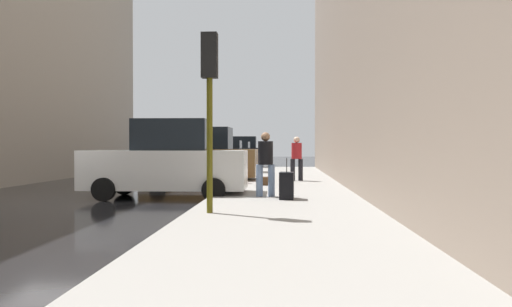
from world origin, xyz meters
The scene contains 13 objects.
ground_plane centered at (0.00, 0.00, 0.00)m, with size 120.00×120.00×0.00m, color black.
sidewalk centered at (6.00, 0.00, 0.07)m, with size 4.00×40.00×0.15m, color gray.
parked_white_van centered at (2.65, 1.59, 1.03)m, with size 4.63×2.11×2.25m.
parked_bronze_suv centered at (2.65, 7.47, 1.03)m, with size 4.64×2.15×2.25m.
parked_silver_sedan centered at (2.65, 13.30, 0.85)m, with size 4.21×2.08×1.79m.
parked_gray_coupe centered at (2.65, 19.47, 0.85)m, with size 4.23×2.12×1.79m.
parked_black_suv centered at (2.65, 26.04, 1.03)m, with size 4.63×2.13×2.25m.
fire_hydrant centered at (4.45, 5.37, 0.50)m, with size 0.42×0.22×0.70m.
traffic_light centered at (4.50, -2.64, 2.76)m, with size 0.32×0.32×3.60m.
pedestrian_in_jeans centered at (5.50, 0.68, 1.10)m, with size 0.51×0.42×1.71m.
pedestrian_in_red_jacket centered at (6.48, 6.83, 1.10)m, with size 0.53×0.49×1.71m.
rolling_suitcase centered at (6.06, 0.06, 0.49)m, with size 0.38×0.58×1.04m.
duffel_bag centered at (5.32, 4.59, 0.29)m, with size 0.32×0.44×0.28m.
Camera 1 is at (5.98, -12.56, 1.48)m, focal length 35.00 mm.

